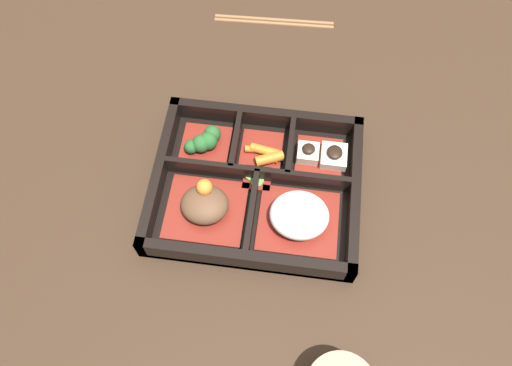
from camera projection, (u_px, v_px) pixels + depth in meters
ground_plane at (256, 191)px, 0.75m from camera, size 3.00×3.00×0.00m
bento_base at (256, 189)px, 0.75m from camera, size 0.30×0.25×0.01m
bento_rim at (256, 182)px, 0.74m from camera, size 0.30×0.25×0.04m
bowl_rice at (299, 216)px, 0.70m from camera, size 0.11×0.10×0.04m
bowl_stew at (205, 205)px, 0.71m from camera, size 0.11×0.10×0.05m
bowl_tofu at (322, 156)px, 0.76m from camera, size 0.08×0.07×0.03m
bowl_carrots at (265, 153)px, 0.76m from camera, size 0.07×0.07×0.02m
bowl_greens at (205, 142)px, 0.76m from camera, size 0.08×0.07×0.03m
bowl_pickles at (255, 177)px, 0.75m from camera, size 0.04×0.04×0.01m
chopsticks at (274, 20)px, 0.91m from camera, size 0.22×0.02×0.01m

